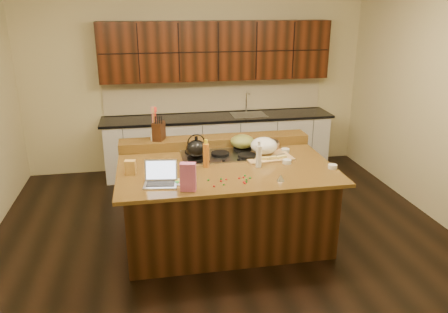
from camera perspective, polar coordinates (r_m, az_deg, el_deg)
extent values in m
cube|color=black|center=(5.34, 0.10, -10.42)|extent=(5.50, 5.00, 0.01)
cube|color=beige|center=(7.23, -3.60, 8.98)|extent=(5.50, 0.01, 2.70)
cube|color=beige|center=(2.57, 10.66, -11.23)|extent=(5.50, 0.01, 2.70)
cube|color=beige|center=(5.95, 27.26, 4.63)|extent=(0.01, 5.00, 2.70)
cube|color=black|center=(5.13, 0.10, -6.10)|extent=(2.22, 1.42, 0.88)
cube|color=black|center=(4.95, 0.11, -1.28)|extent=(2.40, 1.60, 0.04)
cube|color=black|center=(5.58, -1.22, 1.98)|extent=(2.40, 0.30, 0.12)
cube|color=gray|center=(5.22, -0.50, 0.11)|extent=(0.92, 0.52, 0.02)
cylinder|color=black|center=(5.29, -3.95, 0.60)|extent=(0.22, 0.22, 0.03)
cylinder|color=black|center=(5.39, 2.40, 0.98)|extent=(0.22, 0.22, 0.03)
cylinder|color=black|center=(5.05, -3.60, -0.32)|extent=(0.22, 0.22, 0.03)
cylinder|color=black|center=(5.15, 3.04, 0.08)|extent=(0.22, 0.22, 0.03)
cylinder|color=black|center=(5.21, -0.50, 0.35)|extent=(0.22, 0.22, 0.03)
cube|color=silver|center=(7.17, -0.73, 1.50)|extent=(3.60, 0.62, 0.90)
cube|color=black|center=(7.04, -0.75, 5.15)|extent=(3.70, 0.66, 0.04)
cube|color=gray|center=(7.13, 3.23, 5.44)|extent=(0.55, 0.42, 0.01)
cylinder|color=gray|center=(7.26, 2.92, 7.19)|extent=(0.02, 0.02, 0.36)
cube|color=black|center=(7.00, -1.00, 13.64)|extent=(3.60, 0.34, 0.90)
cube|color=beige|center=(7.27, -1.18, 7.88)|extent=(3.60, 0.03, 0.50)
ellipsoid|color=black|center=(5.01, -3.63, 1.00)|extent=(0.30, 0.30, 0.21)
ellipsoid|color=olive|center=(5.36, 2.41, 1.98)|extent=(0.39, 0.39, 0.16)
cube|color=#B7B7BC|center=(4.43, -8.29, -3.67)|extent=(0.36, 0.27, 0.02)
cube|color=black|center=(4.42, -8.30, -3.55)|extent=(0.29, 0.17, 0.00)
cube|color=#B7B7BC|center=(4.49, -8.23, -1.73)|extent=(0.34, 0.11, 0.21)
cube|color=silver|center=(4.48, -8.24, -1.76)|extent=(0.30, 0.09, 0.18)
cylinder|color=#BD6C21|center=(4.83, -2.35, 0.12)|extent=(0.07, 0.07, 0.27)
cylinder|color=silver|center=(4.84, 4.56, 0.01)|extent=(0.06, 0.06, 0.25)
cube|color=tan|center=(5.19, 5.64, -0.01)|extent=(0.59, 0.46, 0.02)
ellipsoid|color=white|center=(5.22, 5.23, 1.41)|extent=(0.32, 0.32, 0.20)
cube|color=#EDD872|center=(5.03, 4.96, -0.26)|extent=(0.12, 0.03, 0.03)
cube|color=#EDD872|center=(5.07, 6.27, -0.17)|extent=(0.12, 0.03, 0.03)
cube|color=#EDD872|center=(5.10, 7.56, -0.09)|extent=(0.12, 0.03, 0.03)
cylinder|color=gray|center=(5.20, 6.98, 0.19)|extent=(0.21, 0.09, 0.01)
cylinder|color=white|center=(4.97, 13.99, -1.28)|extent=(0.11, 0.11, 0.04)
cylinder|color=white|center=(5.02, 8.22, -0.65)|extent=(0.13, 0.13, 0.04)
cylinder|color=white|center=(5.40, 8.01, 0.79)|extent=(0.13, 0.13, 0.04)
cylinder|color=#996B3F|center=(5.47, 6.01, 1.36)|extent=(0.24, 0.24, 0.09)
cone|color=silver|center=(4.52, 7.41, -2.76)|extent=(0.09, 0.09, 0.07)
cube|color=#C75D92|center=(4.23, -4.71, -2.68)|extent=(0.17, 0.11, 0.28)
cylinder|color=white|center=(4.47, -5.68, -3.37)|extent=(0.20, 0.20, 0.01)
cube|color=gold|center=(4.74, -12.14, -1.42)|extent=(0.12, 0.10, 0.16)
cylinder|color=white|center=(5.47, -8.98, 2.83)|extent=(0.15, 0.15, 0.14)
cube|color=black|center=(5.46, -8.51, 3.30)|extent=(0.18, 0.22, 0.23)
ellipsoid|color=red|center=(4.34, -1.29, -3.90)|extent=(0.02, 0.02, 0.02)
ellipsoid|color=#198C26|center=(4.52, -0.38, -2.94)|extent=(0.02, 0.02, 0.02)
ellipsoid|color=red|center=(4.42, 2.74, -3.50)|extent=(0.02, 0.02, 0.02)
ellipsoid|color=#198C26|center=(4.51, 2.93, -3.02)|extent=(0.02, 0.02, 0.02)
ellipsoid|color=red|center=(4.44, 2.60, -3.36)|extent=(0.02, 0.02, 0.02)
ellipsoid|color=#198C26|center=(4.45, 2.94, -3.32)|extent=(0.02, 0.02, 0.02)
ellipsoid|color=red|center=(4.54, 2.01, -2.85)|extent=(0.02, 0.02, 0.02)
ellipsoid|color=#198C26|center=(4.61, 2.75, -2.50)|extent=(0.02, 0.02, 0.02)
ellipsoid|color=red|center=(4.51, 0.27, -3.00)|extent=(0.02, 0.02, 0.02)
ellipsoid|color=#198C26|center=(4.55, 3.42, -2.82)|extent=(0.02, 0.02, 0.02)
ellipsoid|color=red|center=(4.56, 2.57, -2.74)|extent=(0.02, 0.02, 0.02)
ellipsoid|color=#198C26|center=(4.49, -2.06, -3.09)|extent=(0.02, 0.02, 0.02)
ellipsoid|color=red|center=(4.40, 0.01, -3.59)|extent=(0.02, 0.02, 0.02)
ellipsoid|color=#198C26|center=(4.38, -0.04, -3.67)|extent=(0.02, 0.02, 0.02)
ellipsoid|color=red|center=(4.47, -0.39, -3.22)|extent=(0.02, 0.02, 0.02)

